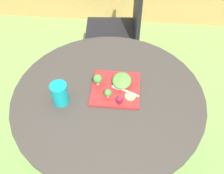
% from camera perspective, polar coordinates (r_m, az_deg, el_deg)
% --- Properties ---
extents(ground_plane, '(12.00, 12.00, 0.00)m').
position_cam_1_polar(ground_plane, '(1.96, -0.58, -15.74)').
color(ground_plane, '#70994C').
extents(patio_table, '(1.00, 1.00, 0.73)m').
position_cam_1_polar(patio_table, '(1.53, -0.72, -7.33)').
color(patio_table, '#38332D').
rests_on(patio_table, ground_plane).
extents(patio_chair, '(0.47, 0.47, 0.90)m').
position_cam_1_polar(patio_chair, '(2.19, 2.38, 13.64)').
color(patio_chair, black).
rests_on(patio_chair, ground_plane).
extents(salad_plate, '(0.25, 0.25, 0.01)m').
position_cam_1_polar(salad_plate, '(1.37, 0.80, -0.38)').
color(salad_plate, maroon).
rests_on(salad_plate, patio_table).
extents(drinking_glass, '(0.08, 0.08, 0.12)m').
position_cam_1_polar(drinking_glass, '(1.31, -11.37, -1.61)').
color(drinking_glass, '#0F8C93').
rests_on(drinking_glass, patio_table).
extents(fork, '(0.15, 0.08, 0.00)m').
position_cam_1_polar(fork, '(1.35, 2.38, -0.58)').
color(fork, silver).
rests_on(fork, salad_plate).
extents(lettuce_mound, '(0.10, 0.12, 0.05)m').
position_cam_1_polar(lettuce_mound, '(1.37, 2.15, 1.43)').
color(lettuce_mound, '#519338').
rests_on(lettuce_mound, salad_plate).
extents(broccoli_floret_0, '(0.04, 0.04, 0.05)m').
position_cam_1_polar(broccoli_floret_0, '(1.30, -0.75, -1.32)').
color(broccoli_floret_0, '#99B770').
rests_on(broccoli_floret_0, salad_plate).
extents(broccoli_floret_1, '(0.05, 0.05, 0.06)m').
position_cam_1_polar(broccoli_floret_1, '(1.36, -3.19, 1.76)').
color(broccoli_floret_1, '#99B770').
rests_on(broccoli_floret_1, salad_plate).
extents(cucumber_slice_0, '(0.06, 0.06, 0.01)m').
position_cam_1_polar(cucumber_slice_0, '(1.32, 4.01, -2.05)').
color(cucumber_slice_0, '#8EB766').
rests_on(cucumber_slice_0, salad_plate).
extents(beet_chunk_0, '(0.03, 0.04, 0.03)m').
position_cam_1_polar(beet_chunk_0, '(1.29, 1.68, -2.94)').
color(beet_chunk_0, maroon).
rests_on(beet_chunk_0, salad_plate).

